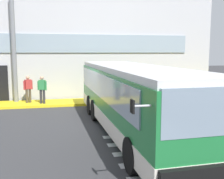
% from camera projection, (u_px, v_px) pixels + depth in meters
% --- Properties ---
extents(ground_plane, '(80.00, 90.00, 0.02)m').
position_uv_depth(ground_plane, '(98.00, 122.00, 12.78)').
color(ground_plane, '#353538').
rests_on(ground_plane, ground).
extents(bay_paint_stripes, '(4.40, 3.96, 0.01)m').
position_uv_depth(bay_paint_stripes, '(177.00, 150.00, 9.12)').
color(bay_paint_stripes, silver).
rests_on(bay_paint_stripes, ground).
extents(terminal_building, '(20.37, 13.80, 7.66)m').
position_uv_depth(terminal_building, '(69.00, 45.00, 23.32)').
color(terminal_building, '#B7B7BC').
rests_on(terminal_building, ground).
extents(boarding_curb, '(22.57, 2.00, 0.15)m').
position_uv_depth(boarding_curb, '(87.00, 102.00, 17.42)').
color(boarding_curb, yellow).
rests_on(boarding_curb, ground).
extents(entry_support_column, '(0.28, 0.28, 6.80)m').
position_uv_depth(entry_support_column, '(14.00, 47.00, 16.62)').
color(entry_support_column, slate).
rests_on(entry_support_column, boarding_curb).
extents(bus_main_foreground, '(3.02, 11.10, 2.70)m').
position_uv_depth(bus_main_foreground, '(133.00, 100.00, 10.93)').
color(bus_main_foreground, '#1E7238').
rests_on(bus_main_foreground, ground).
extents(passenger_near_column, '(0.52, 0.49, 1.68)m').
position_uv_depth(passenger_near_column, '(28.00, 87.00, 16.60)').
color(passenger_near_column, '#4C4233').
rests_on(passenger_near_column, boarding_curb).
extents(passenger_by_doorway, '(0.55, 0.35, 1.68)m').
position_uv_depth(passenger_by_doorway, '(42.00, 88.00, 16.31)').
color(passenger_by_doorway, '#2D2D33').
rests_on(passenger_by_doorway, boarding_curb).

